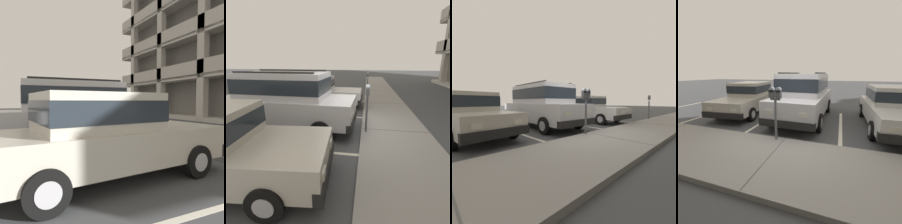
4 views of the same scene
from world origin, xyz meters
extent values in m
cube|color=#444749|center=(0.00, 0.00, -0.05)|extent=(80.00, 80.00, 0.10)
cube|color=gray|center=(0.00, 1.30, 0.06)|extent=(40.00, 2.20, 0.12)
cube|color=#606060|center=(-8.00, 1.30, 0.12)|extent=(0.03, 2.16, 0.00)
cube|color=#606060|center=(-4.00, 1.30, 0.12)|extent=(0.03, 2.16, 0.00)
cube|color=#606060|center=(0.00, 1.30, 0.12)|extent=(0.03, 2.16, 0.00)
cube|color=silver|center=(-4.71, -1.40, 0.00)|extent=(0.12, 4.80, 0.01)
cube|color=silver|center=(-1.57, -1.40, 0.00)|extent=(0.12, 4.80, 0.01)
cube|color=silver|center=(1.57, -1.40, 0.00)|extent=(0.12, 4.80, 0.01)
cube|color=silver|center=(0.04, -2.42, 0.73)|extent=(1.95, 4.74, 0.80)
cube|color=silver|center=(0.04, -2.47, 1.55)|extent=(1.69, 2.95, 0.84)
cube|color=#232B33|center=(0.04, -2.47, 1.57)|extent=(1.71, 2.98, 0.46)
cube|color=black|center=(0.10, -0.11, 0.45)|extent=(1.88, 0.21, 0.24)
cube|color=silver|center=(0.67, -0.07, 0.81)|extent=(0.24, 0.04, 0.14)
cube|color=silver|center=(-0.47, -0.05, 0.81)|extent=(0.24, 0.04, 0.14)
cylinder|color=black|center=(0.98, -0.99, 0.33)|extent=(0.22, 0.66, 0.66)
cylinder|color=#B2B2B7|center=(0.98, -0.99, 0.33)|extent=(0.23, 0.37, 0.36)
cylinder|color=black|center=(-0.83, -0.94, 0.33)|extent=(0.22, 0.66, 0.66)
cylinder|color=#B2B2B7|center=(-0.83, -0.94, 0.33)|extent=(0.23, 0.37, 0.36)
cylinder|color=black|center=(0.91, -3.90, 0.33)|extent=(0.22, 0.66, 0.66)
cylinder|color=#B2B2B7|center=(0.91, -3.90, 0.33)|extent=(0.23, 0.37, 0.36)
cylinder|color=black|center=(-0.90, -3.85, 0.33)|extent=(0.22, 0.66, 0.66)
cylinder|color=#B2B2B7|center=(-0.90, -3.85, 0.33)|extent=(0.23, 0.37, 0.36)
cube|color=black|center=(0.73, -2.49, 2.01)|extent=(0.11, 2.62, 0.05)
cube|color=black|center=(-0.65, -2.45, 2.01)|extent=(0.11, 2.62, 0.05)
cube|color=silver|center=(-3.31, -2.16, 0.60)|extent=(1.72, 4.41, 0.60)
cube|color=silver|center=(-3.32, -2.46, 1.22)|extent=(1.51, 1.99, 0.64)
cube|color=#232B33|center=(-3.32, -2.46, 1.24)|extent=(1.53, 2.01, 0.35)
cube|color=black|center=(-3.30, 0.00, 0.42)|extent=(1.73, 0.17, 0.24)
cube|color=black|center=(-3.33, -4.32, 0.42)|extent=(1.73, 0.17, 0.24)
cube|color=silver|center=(-2.78, 0.04, 0.66)|extent=(0.24, 0.03, 0.14)
cube|color=silver|center=(-3.83, 0.05, 0.66)|extent=(0.24, 0.03, 0.14)
cylinder|color=black|center=(-2.48, -0.80, 0.30)|extent=(0.16, 0.60, 0.60)
cylinder|color=#B2B2B7|center=(-2.48, -0.80, 0.30)|extent=(0.18, 0.33, 0.33)
cylinder|color=black|center=(-4.14, -0.80, 0.30)|extent=(0.16, 0.60, 0.60)
cylinder|color=#B2B2B7|center=(-4.14, -0.80, 0.30)|extent=(0.18, 0.33, 0.33)
cylinder|color=black|center=(-2.49, -3.53, 0.30)|extent=(0.16, 0.60, 0.60)
cylinder|color=#B2B2B7|center=(-2.49, -3.53, 0.30)|extent=(0.18, 0.33, 0.33)
cylinder|color=black|center=(-4.15, -3.52, 0.30)|extent=(0.16, 0.60, 0.60)
cylinder|color=#B2B2B7|center=(-4.15, -3.52, 0.30)|extent=(0.18, 0.33, 0.33)
cube|color=beige|center=(3.03, -2.53, 0.60)|extent=(2.12, 4.54, 0.60)
cube|color=beige|center=(3.06, -2.83, 1.22)|extent=(1.68, 2.12, 0.64)
cube|color=#232B33|center=(3.06, -2.83, 1.24)|extent=(1.71, 2.14, 0.35)
cube|color=black|center=(2.82, -0.38, 0.42)|extent=(1.74, 0.33, 0.24)
cube|color=silver|center=(3.34, -0.28, 0.66)|extent=(0.24, 0.05, 0.14)
cube|color=silver|center=(2.29, -0.38, 0.66)|extent=(0.24, 0.05, 0.14)
cylinder|color=black|center=(3.72, -1.09, 0.30)|extent=(0.22, 0.61, 0.60)
cylinder|color=#B2B2B7|center=(3.72, -1.09, 0.30)|extent=(0.21, 0.35, 0.33)
cylinder|color=black|center=(2.07, -1.25, 0.30)|extent=(0.22, 0.61, 0.60)
cylinder|color=#B2B2B7|center=(2.07, -1.25, 0.30)|extent=(0.21, 0.35, 0.33)
cylinder|color=black|center=(3.99, -3.81, 0.30)|extent=(0.22, 0.61, 0.60)
cylinder|color=#B2B2B7|center=(3.99, -3.81, 0.30)|extent=(0.21, 0.35, 0.33)
cylinder|color=black|center=(2.33, -3.97, 0.30)|extent=(0.22, 0.61, 0.60)
cylinder|color=#B2B2B7|center=(2.33, -3.97, 0.30)|extent=(0.21, 0.35, 0.33)
cylinder|color=#595B60|center=(0.23, 0.35, 0.70)|extent=(0.07, 0.07, 1.16)
cube|color=#595B60|center=(0.23, 0.35, 1.31)|extent=(0.28, 0.06, 0.06)
cube|color=#515459|center=(0.13, 0.35, 1.45)|extent=(0.15, 0.11, 0.22)
cylinder|color=#8C99A3|center=(0.13, 0.35, 1.56)|extent=(0.15, 0.11, 0.15)
cube|color=#B7B293|center=(0.13, 0.29, 1.42)|extent=(0.08, 0.01, 0.08)
cube|color=#515459|center=(0.33, 0.35, 1.45)|extent=(0.15, 0.11, 0.22)
cylinder|color=#8C99A3|center=(0.33, 0.35, 1.56)|extent=(0.15, 0.11, 0.15)
cube|color=#B7B293|center=(0.33, 0.29, 1.42)|extent=(0.08, 0.01, 0.08)
cylinder|color=#595B60|center=(-6.04, 0.34, 0.69)|extent=(0.07, 0.07, 1.14)
cube|color=#515459|center=(-6.04, 0.34, 1.43)|extent=(0.15, 0.11, 0.22)
cylinder|color=#9EA8B2|center=(-6.04, 0.34, 1.54)|extent=(0.15, 0.11, 0.15)
cube|color=#B7B293|center=(-6.04, 0.28, 1.39)|extent=(0.08, 0.01, 0.08)
cube|color=#B7B2A8|center=(-13.51, 7.74, 6.00)|extent=(0.60, 0.50, 12.00)
cube|color=#B7B2A8|center=(-8.94, 7.74, 6.00)|extent=(0.60, 0.50, 12.00)
cube|color=#B7B2A8|center=(-4.37, 7.74, 6.00)|extent=(0.60, 0.50, 12.00)
camera|label=1|loc=(6.65, -4.17, 1.40)|focal=35.00mm
camera|label=2|loc=(5.62, 0.32, 2.35)|focal=28.00mm
camera|label=3|loc=(4.20, 3.48, 1.22)|focal=24.00mm
camera|label=4|loc=(-1.44, 4.08, 2.00)|focal=24.00mm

